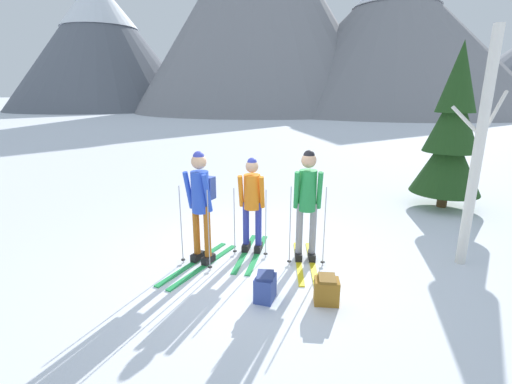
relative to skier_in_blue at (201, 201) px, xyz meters
name	(u,v)px	position (x,y,z in m)	size (l,w,h in m)	color
ground_plane	(248,259)	(0.71, 0.19, -1.06)	(400.00, 400.00, 0.00)	white
skier_in_blue	(201,201)	(0.00, 0.00, 0.00)	(0.97, 1.74, 1.85)	green
skier_in_orange	(252,200)	(0.76, 0.51, -0.12)	(0.61, 1.61, 1.68)	green
skier_in_green	(307,199)	(1.68, 0.25, 0.01)	(0.61, 1.57, 1.86)	yellow
pine_tree_near	(451,135)	(5.11, 3.55, 0.70)	(1.59, 1.59, 3.84)	#51381E
birch_tree_tall	(478,152)	(4.22, 0.42, 0.79)	(0.83, 0.44, 3.64)	silver
backpack_on_snow_front	(327,290)	(1.92, -1.01, -0.87)	(0.32, 0.28, 0.38)	#99661E
backpack_on_snow_beside	(265,287)	(1.10, -1.01, -0.87)	(0.30, 0.36, 0.38)	#384C99
mountain_ridge_distant	(351,34)	(9.67, 53.71, 10.11)	(112.59, 53.65, 28.56)	slate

